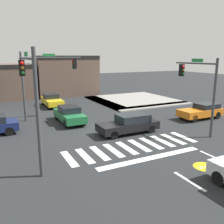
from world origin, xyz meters
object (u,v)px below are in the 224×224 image
car_black (129,124)px  car_yellow (52,100)px  traffic_signal_southeast (199,82)px  traffic_signal_northwest (46,73)px  traffic_signal_southwest (29,86)px  car_green (69,114)px  car_orange (201,111)px

car_black → car_yellow: bearing=-77.4°
traffic_signal_southeast → car_black: traffic_signal_southeast is taller
traffic_signal_southeast → car_yellow: size_ratio=1.30×
traffic_signal_northwest → traffic_signal_southwest: bearing=-106.8°
traffic_signal_northwest → car_black: size_ratio=1.31×
traffic_signal_southeast → traffic_signal_northwest: bearing=45.1°
car_black → car_green: size_ratio=1.04×
traffic_signal_northwest → car_black: 9.15m
traffic_signal_southwest → traffic_signal_northwest: traffic_signal_southwest is taller
car_black → car_orange: (8.22, 0.75, 0.00)m
traffic_signal_southeast → car_orange: bearing=-51.8°
traffic_signal_southwest → car_black: bearing=-73.8°
car_orange → car_yellow: car_yellow is taller
car_yellow → traffic_signal_southeast: bearing=27.1°
traffic_signal_southeast → traffic_signal_southwest: bearing=90.6°
traffic_signal_southeast → car_yellow: 16.87m
traffic_signal_northwest → car_black: bearing=-57.9°
car_black → traffic_signal_southeast: bearing=156.9°
traffic_signal_northwest → car_green: (1.34, -2.25, -3.43)m
car_black → car_yellow: car_black is taller
car_black → car_yellow: size_ratio=1.08×
car_orange → traffic_signal_southwest: bearing=10.5°
traffic_signal_southwest → car_orange: size_ratio=1.45×
car_green → traffic_signal_southeast: bearing=48.7°
traffic_signal_southwest → car_green: traffic_signal_southwest is taller
traffic_signal_southwest → car_black: (7.31, 2.12, -3.46)m
traffic_signal_southeast → car_black: size_ratio=1.20×
traffic_signal_northwest → car_yellow: 6.77m
car_yellow → traffic_signal_southwest: bearing=-16.7°
car_black → car_yellow: (-2.84, 12.75, 0.00)m
traffic_signal_northwest → traffic_signal_southeast: 13.02m
car_green → traffic_signal_southwest: bearing=-30.4°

